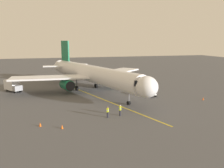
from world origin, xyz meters
TOP-DOWN VIEW (x-y plane):
  - ground_plane at (0.00, 0.00)m, footprint 220.00×220.00m
  - apron_lead_in_line at (0.40, 6.93)m, footprint 12.60×38.11m
  - airplane at (0.48, 0.66)m, footprint 33.10×39.32m
  - ground_crew_marshaller at (1.75, 19.77)m, footprint 0.42×0.47m
  - ground_crew_wing_walker at (-0.36, 19.37)m, footprint 0.44×0.47m
  - box_truck_near_nose at (18.02, -4.02)m, footprint 4.33×4.84m
  - baggage_cart_portside at (-10.39, 8.80)m, footprint 1.89×2.78m
  - tug_starboard_side at (-8.60, -12.83)m, footprint 2.63×2.73m
  - safety_cone_nose_left at (11.57, 20.84)m, footprint 0.32×0.32m
  - safety_cone_nose_right at (8.73, 22.52)m, footprint 0.32×0.32m
  - safety_cone_wing_port at (-19.13, 14.44)m, footprint 0.32×0.32m

SIDE VIEW (x-z plane):
  - ground_plane at x=0.00m, z-range 0.00..0.00m
  - apron_lead_in_line at x=0.40m, z-range 0.00..0.01m
  - safety_cone_nose_left at x=11.57m, z-range 0.00..0.55m
  - safety_cone_nose_right at x=8.73m, z-range 0.00..0.55m
  - safety_cone_wing_port at x=-19.13m, z-range 0.00..0.55m
  - baggage_cart_portside at x=-10.39m, z-range 0.02..1.29m
  - tug_starboard_side at x=-8.60m, z-range -0.05..1.45m
  - ground_crew_marshaller at x=1.75m, z-range 0.03..1.74m
  - ground_crew_wing_walker at x=-0.36m, z-range 0.03..1.74m
  - box_truck_near_nose at x=18.02m, z-range 0.08..2.70m
  - airplane at x=0.48m, z-range -1.75..9.75m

